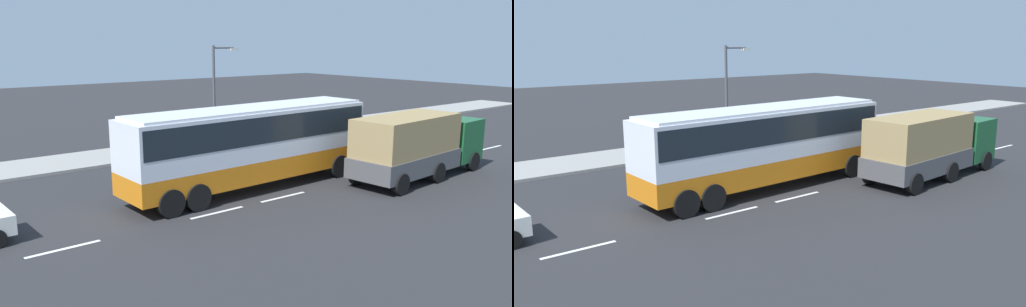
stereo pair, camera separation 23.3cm
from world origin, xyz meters
TOP-DOWN VIEW (x-y plane):
  - ground_plane at (0.00, 0.00)m, footprint 120.00×120.00m
  - sidewalk_curb at (0.00, 9.03)m, footprint 80.00×4.00m
  - lane_centreline at (5.16, -2.77)m, footprint 42.95×0.16m
  - coach_bus at (-0.57, -0.85)m, footprint 12.20×2.97m
  - cargo_truck at (6.78, -4.28)m, footprint 8.46×3.14m
  - pedestrian_near_curb at (8.58, 9.48)m, footprint 0.32×0.32m
  - pedestrian_at_crossing at (9.09, 7.76)m, footprint 0.32×0.32m
  - street_lamp at (3.19, 7.50)m, footprint 1.79×0.24m

SIDE VIEW (x-z plane):
  - ground_plane at x=0.00m, z-range 0.00..0.00m
  - lane_centreline at x=5.16m, z-range 0.00..0.01m
  - sidewalk_curb at x=0.00m, z-range 0.00..0.15m
  - pedestrian_at_crossing at x=9.09m, z-range 0.29..2.05m
  - pedestrian_near_curb at x=8.58m, z-range 0.30..2.09m
  - cargo_truck at x=6.78m, z-range 0.12..3.23m
  - coach_bus at x=-0.57m, z-range 0.43..4.10m
  - street_lamp at x=3.19m, z-range 0.66..6.73m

